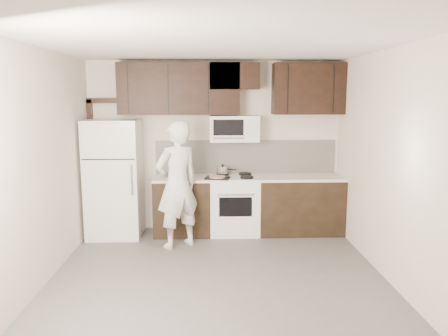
{
  "coord_description": "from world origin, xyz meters",
  "views": [
    {
      "loc": [
        -0.1,
        -4.74,
        2.15
      ],
      "look_at": [
        0.1,
        0.9,
        1.22
      ],
      "focal_mm": 35.0,
      "sensor_mm": 36.0,
      "label": 1
    }
  ],
  "objects": [
    {
      "name": "saucepan",
      "position": [
        0.12,
        2.09,
        0.98
      ],
      "size": [
        0.31,
        0.18,
        0.17
      ],
      "color": "silver",
      "rests_on": "stove"
    },
    {
      "name": "microwave",
      "position": [
        0.3,
        2.06,
        1.65
      ],
      "size": [
        0.76,
        0.42,
        0.4
      ],
      "color": "white",
      "rests_on": "upper_cabinets"
    },
    {
      "name": "ceiling",
      "position": [
        0.0,
        0.0,
        2.7
      ],
      "size": [
        4.5,
        4.5,
        0.0
      ],
      "primitive_type": "plane",
      "rotation": [
        3.14,
        0.0,
        0.0
      ],
      "color": "white",
      "rests_on": "back_wall"
    },
    {
      "name": "person",
      "position": [
        -0.55,
        1.33,
        0.91
      ],
      "size": [
        0.79,
        0.74,
        1.82
      ],
      "primitive_type": "imported",
      "rotation": [
        0.0,
        0.0,
        3.75
      ],
      "color": "silver",
      "rests_on": "floor"
    },
    {
      "name": "floor",
      "position": [
        0.0,
        0.0,
        0.0
      ],
      "size": [
        4.5,
        4.5,
        0.0
      ],
      "primitive_type": "plane",
      "color": "#575452",
      "rests_on": "ground"
    },
    {
      "name": "pizza",
      "position": [
        0.03,
        1.78,
        0.94
      ],
      "size": [
        0.29,
        0.29,
        0.02
      ],
      "primitive_type": "cylinder",
      "rotation": [
        0.0,
        0.0,
        -0.2
      ],
      "color": "tan",
      "rests_on": "baking_tray"
    },
    {
      "name": "counter_run",
      "position": [
        0.6,
        1.94,
        0.46
      ],
      "size": [
        2.95,
        0.64,
        0.91
      ],
      "color": "black",
      "rests_on": "floor"
    },
    {
      "name": "refrigerator",
      "position": [
        -1.55,
        1.89,
        0.9
      ],
      "size": [
        0.8,
        0.76,
        1.8
      ],
      "color": "white",
      "rests_on": "floor"
    },
    {
      "name": "back_wall",
      "position": [
        0.0,
        2.25,
        1.35
      ],
      "size": [
        4.0,
        0.0,
        4.0
      ],
      "primitive_type": "plane",
      "rotation": [
        1.57,
        0.0,
        0.0
      ],
      "color": "beige",
      "rests_on": "ground"
    },
    {
      "name": "stove",
      "position": [
        0.3,
        1.94,
        0.46
      ],
      "size": [
        0.76,
        0.66,
        0.94
      ],
      "color": "white",
      "rests_on": "floor"
    },
    {
      "name": "upper_cabinets",
      "position": [
        0.21,
        2.08,
        2.28
      ],
      "size": [
        3.48,
        0.35,
        0.78
      ],
      "color": "black",
      "rests_on": "back_wall"
    },
    {
      "name": "door_trim",
      "position": [
        -1.92,
        2.21,
        1.25
      ],
      "size": [
        0.5,
        0.08,
        2.12
      ],
      "color": "black",
      "rests_on": "floor"
    },
    {
      "name": "baking_tray",
      "position": [
        0.03,
        1.78,
        0.92
      ],
      "size": [
        0.41,
        0.34,
        0.02
      ],
      "primitive_type": "cube",
      "rotation": [
        0.0,
        0.0,
        -0.2
      ],
      "color": "black",
      "rests_on": "counter_run"
    },
    {
      "name": "backsplash",
      "position": [
        0.5,
        2.24,
        1.18
      ],
      "size": [
        2.9,
        0.02,
        0.54
      ],
      "primitive_type": "cube",
      "color": "beige",
      "rests_on": "counter_run"
    }
  ]
}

